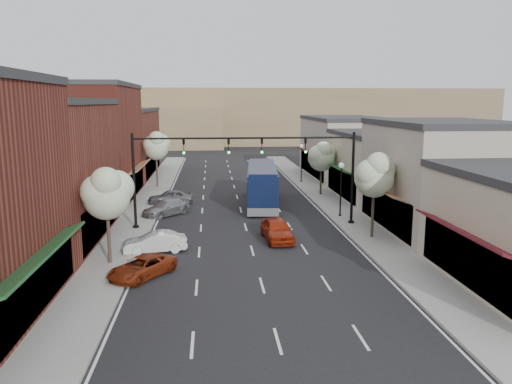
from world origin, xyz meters
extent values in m
plane|color=black|center=(0.00, 0.00, 0.00)|extent=(160.00, 160.00, 0.00)
cube|color=gray|center=(-8.40, 18.50, 0.07)|extent=(2.80, 73.00, 0.15)
cube|color=gray|center=(8.40, 18.50, 0.07)|extent=(2.80, 73.00, 0.15)
cube|color=gray|center=(-7.00, 18.50, 0.07)|extent=(0.25, 73.00, 0.17)
cube|color=gray|center=(7.00, 18.50, 0.07)|extent=(0.25, 73.00, 0.17)
cube|color=black|center=(-10.10, -8.00, 1.60)|extent=(0.60, 11.90, 2.60)
cube|color=#1C4821|center=(-9.30, -8.00, 3.10)|extent=(1.07, 9.80, 0.49)
cube|color=maroon|center=(-14.30, 6.00, 4.50)|extent=(9.00, 14.00, 9.00)
cube|color=#2D2D30|center=(-14.30, 6.00, 9.20)|extent=(9.20, 14.10, 0.40)
cube|color=black|center=(-10.10, 6.00, 1.60)|extent=(0.60, 11.90, 2.60)
cube|color=#51121A|center=(-9.30, 6.00, 3.10)|extent=(1.07, 9.80, 0.49)
cube|color=maroon|center=(-14.30, 20.00, 5.25)|extent=(9.00, 14.00, 10.50)
cube|color=#2D2D30|center=(-14.30, 20.00, 10.70)|extent=(9.20, 14.10, 0.40)
cube|color=black|center=(-10.10, 20.00, 1.60)|extent=(0.60, 11.90, 2.60)
cube|color=#956743|center=(-9.30, 20.00, 3.10)|extent=(1.07, 9.80, 0.49)
cube|color=maroon|center=(-14.30, 36.00, 4.00)|extent=(9.00, 18.00, 8.00)
cube|color=#2D2D30|center=(-14.30, 36.00, 8.20)|extent=(9.20, 18.10, 0.40)
cube|color=black|center=(-10.10, 36.00, 1.60)|extent=(0.60, 15.30, 2.60)
cube|color=#1C4821|center=(-9.30, 36.00, 3.10)|extent=(1.07, 12.60, 0.49)
cube|color=black|center=(10.10, -6.00, 1.60)|extent=(0.60, 10.20, 2.60)
cube|color=#51121A|center=(9.30, -6.00, 3.10)|extent=(1.07, 8.40, 0.49)
cube|color=#A69A8E|center=(13.80, 6.00, 3.75)|extent=(8.00, 12.00, 7.50)
cube|color=#2D2D30|center=(13.80, 6.00, 7.70)|extent=(8.20, 12.10, 0.40)
cube|color=black|center=(10.10, 6.00, 1.60)|extent=(0.60, 10.20, 2.60)
cube|color=#956743|center=(9.30, 6.00, 3.10)|extent=(1.07, 8.40, 0.49)
cube|color=#BBB094|center=(13.80, 18.00, 3.00)|extent=(8.00, 12.00, 6.00)
cube|color=#2D2D30|center=(13.80, 18.00, 6.20)|extent=(8.20, 12.10, 0.40)
cube|color=black|center=(10.10, 18.00, 1.60)|extent=(0.60, 10.20, 2.60)
cube|color=#1C4821|center=(9.30, 18.00, 3.10)|extent=(1.07, 8.40, 0.49)
cube|color=#A69A8E|center=(13.80, 32.00, 3.50)|extent=(8.00, 16.00, 7.00)
cube|color=#2D2D30|center=(13.80, 32.00, 7.20)|extent=(8.20, 16.10, 0.40)
cube|color=black|center=(10.10, 32.00, 1.60)|extent=(0.60, 13.60, 2.60)
cube|color=#51121A|center=(9.30, 32.00, 3.10)|extent=(1.07, 11.20, 0.49)
cube|color=#7A6647|center=(0.00, 90.00, 6.00)|extent=(120.00, 30.00, 12.00)
cube|color=#7A6647|center=(-25.00, 78.00, 4.00)|extent=(50.00, 20.00, 8.00)
cylinder|color=black|center=(8.00, 8.00, 0.15)|extent=(0.44, 0.44, 0.30)
cylinder|color=black|center=(8.00, 8.00, 3.50)|extent=(0.20, 0.20, 7.00)
cylinder|color=black|center=(4.00, 8.00, 6.60)|extent=(8.00, 0.14, 0.14)
imported|color=black|center=(4.40, 8.00, 6.00)|extent=(0.18, 0.46, 1.10)
sphere|color=#19E533|center=(4.40, 7.88, 5.58)|extent=(0.18, 0.18, 0.18)
imported|color=black|center=(1.20, 8.00, 6.00)|extent=(0.18, 0.46, 1.10)
sphere|color=#19E533|center=(1.20, 7.88, 5.58)|extent=(0.18, 0.18, 0.18)
cylinder|color=black|center=(-8.00, 8.00, 0.15)|extent=(0.44, 0.44, 0.30)
cylinder|color=black|center=(-8.00, 8.00, 3.50)|extent=(0.20, 0.20, 7.00)
cylinder|color=black|center=(-4.00, 8.00, 6.60)|extent=(8.00, 0.14, 0.14)
imported|color=black|center=(-4.40, 8.00, 6.00)|extent=(0.18, 0.46, 1.10)
sphere|color=#19E533|center=(-4.40, 7.88, 5.58)|extent=(0.18, 0.18, 0.18)
imported|color=black|center=(-1.20, 8.00, 6.00)|extent=(0.18, 0.46, 1.10)
sphere|color=#19E533|center=(-1.20, 7.88, 5.58)|extent=(0.18, 0.18, 0.18)
cylinder|color=#47382B|center=(8.30, 4.00, 1.86)|extent=(0.20, 0.20, 3.71)
sphere|color=#AECB9C|center=(8.30, 4.00, 4.18)|extent=(2.60, 2.60, 2.60)
sphere|color=#AECB9C|center=(8.80, 4.30, 4.64)|extent=(2.00, 2.00, 2.00)
sphere|color=#AECB9C|center=(7.90, 3.70, 4.52)|extent=(1.90, 1.90, 1.90)
sphere|color=#AECB9C|center=(8.40, 3.50, 5.10)|extent=(1.70, 1.70, 1.70)
cylinder|color=#47382B|center=(8.30, 20.00, 1.66)|extent=(0.20, 0.20, 3.33)
sphere|color=#AECB9C|center=(8.30, 20.00, 3.74)|extent=(2.60, 2.60, 2.60)
sphere|color=#AECB9C|center=(8.80, 20.30, 4.16)|extent=(2.00, 2.00, 2.00)
sphere|color=#AECB9C|center=(7.90, 19.70, 4.06)|extent=(1.90, 1.90, 1.90)
sphere|color=#AECB9C|center=(8.40, 19.50, 4.58)|extent=(1.70, 1.70, 1.70)
cylinder|color=#47382B|center=(-8.30, 0.00, 1.76)|extent=(0.20, 0.20, 3.52)
sphere|color=#AECB9C|center=(-8.30, 0.00, 3.96)|extent=(2.60, 2.60, 2.60)
sphere|color=#AECB9C|center=(-7.80, 0.30, 4.40)|extent=(2.00, 2.00, 2.00)
sphere|color=#AECB9C|center=(-8.70, -0.30, 4.29)|extent=(1.90, 1.90, 1.90)
sphere|color=#AECB9C|center=(-8.20, -0.50, 4.84)|extent=(1.70, 1.70, 1.70)
cylinder|color=#47382B|center=(-8.30, 26.00, 1.92)|extent=(0.20, 0.20, 3.84)
sphere|color=#AECB9C|center=(-8.30, 26.00, 4.32)|extent=(2.60, 2.60, 2.60)
sphere|color=#AECB9C|center=(-7.80, 26.30, 4.80)|extent=(2.00, 2.00, 2.00)
sphere|color=#AECB9C|center=(-8.70, 25.70, 4.68)|extent=(1.90, 1.90, 1.90)
sphere|color=#AECB9C|center=(-8.20, 25.50, 5.28)|extent=(1.70, 1.70, 1.70)
cylinder|color=black|center=(7.80, 10.50, 0.10)|extent=(0.28, 0.28, 0.20)
cylinder|color=black|center=(7.80, 10.50, 2.00)|extent=(0.12, 0.12, 4.00)
sphere|color=white|center=(7.80, 10.50, 4.22)|extent=(0.44, 0.44, 0.44)
cylinder|color=black|center=(7.80, 28.00, 0.10)|extent=(0.28, 0.28, 0.20)
cylinder|color=black|center=(7.80, 28.00, 2.00)|extent=(0.12, 0.12, 4.00)
sphere|color=white|center=(7.80, 28.00, 4.22)|extent=(0.44, 0.44, 0.44)
cube|color=#0D1736|center=(2.07, 16.26, 1.91)|extent=(3.50, 11.73, 2.92)
cube|color=#595B60|center=(2.07, 16.26, 0.53)|extent=(3.52, 11.75, 0.67)
cube|color=black|center=(2.07, 16.26, 2.31)|extent=(3.48, 10.81, 1.06)
cube|color=#0D1736|center=(2.07, 16.26, 3.42)|extent=(3.26, 11.25, 0.24)
cube|color=black|center=(1.57, 10.56, 2.50)|extent=(2.00, 0.25, 1.16)
cylinder|color=black|center=(0.59, 12.33, 0.50)|extent=(0.39, 1.02, 1.00)
cylinder|color=black|center=(2.85, 12.14, 0.50)|extent=(0.39, 1.02, 1.00)
cylinder|color=black|center=(1.26, 20.00, 0.50)|extent=(0.39, 1.02, 1.00)
cylinder|color=black|center=(3.52, 19.81, 0.50)|extent=(0.39, 1.02, 1.00)
cylinder|color=black|center=(1.14, 18.66, 0.50)|extent=(0.39, 1.02, 1.00)
cylinder|color=black|center=(3.40, 18.46, 0.50)|extent=(0.39, 1.02, 1.00)
imported|color=#96210A|center=(1.84, 4.24, 0.75)|extent=(2.06, 4.51, 1.50)
imported|color=maroon|center=(-6.20, -2.24, 0.55)|extent=(3.85, 4.30, 1.11)
imported|color=silver|center=(-6.00, 2.26, 0.63)|extent=(4.02, 1.95, 1.27)
imported|color=gray|center=(-6.20, 12.44, 0.64)|extent=(4.29, 4.48, 1.28)
imported|color=#515258|center=(-6.20, 16.94, 0.68)|extent=(4.13, 1.97, 1.36)
camera|label=1|loc=(-2.47, -27.88, 9.15)|focal=35.00mm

